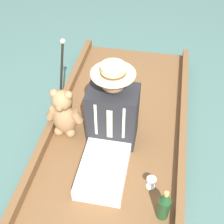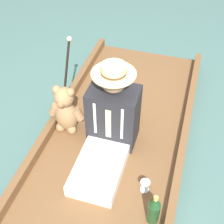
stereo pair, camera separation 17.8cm
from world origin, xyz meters
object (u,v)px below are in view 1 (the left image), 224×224
at_px(seated_person, 111,123).
at_px(champagne_bottle, 164,205).
at_px(wine_glass, 151,181).
at_px(teddy_bear, 64,114).
at_px(walking_cane, 61,79).

relative_size(seated_person, champagne_bottle, 2.86).
bearing_deg(wine_glass, seated_person, -42.58).
relative_size(teddy_bear, wine_glass, 4.81).
xyz_separation_m(teddy_bear, walking_cane, (0.06, -0.20, 0.20)).
relative_size(walking_cane, champagne_bottle, 2.51).
bearing_deg(champagne_bottle, walking_cane, -41.52).
bearing_deg(seated_person, wine_glass, 135.27).
distance_m(wine_glass, champagne_bottle, 0.24).
distance_m(walking_cane, champagne_bottle, 1.30).
height_order(teddy_bear, wine_glass, teddy_bear).
bearing_deg(seated_person, teddy_bear, -13.12).
bearing_deg(walking_cane, teddy_bear, 107.08).
distance_m(seated_person, teddy_bear, 0.42).
height_order(wine_glass, walking_cane, walking_cane).
relative_size(seated_person, walking_cane, 1.14).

